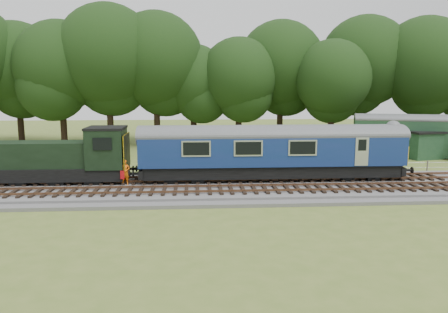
{
  "coord_description": "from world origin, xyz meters",
  "views": [
    {
      "loc": [
        -0.07,
        -28.03,
        6.82
      ],
      "look_at": [
        1.81,
        1.4,
        2.0
      ],
      "focal_mm": 35.0,
      "sensor_mm": 36.0,
      "label": 1
    }
  ],
  "objects": [
    {
      "name": "parked_coach",
      "position": [
        23.01,
        11.79,
        2.24
      ],
      "size": [
        15.76,
        7.18,
        4.0
      ],
      "rotation": [
        0.0,
        0.0,
        -0.3
      ],
      "color": "#193722",
      "rests_on": "ground"
    },
    {
      "name": "ground",
      "position": [
        0.0,
        0.0,
        0.0
      ],
      "size": [
        120.0,
        120.0,
        0.0
      ],
      "primitive_type": "plane",
      "color": "#546B27",
      "rests_on": "ground"
    },
    {
      "name": "track_north",
      "position": [
        0.0,
        1.4,
        0.42
      ],
      "size": [
        67.2,
        2.4,
        0.21
      ],
      "color": "black",
      "rests_on": "ballast"
    },
    {
      "name": "dmu_railcar",
      "position": [
        5.12,
        1.4,
        2.61
      ],
      "size": [
        18.05,
        2.86,
        3.88
      ],
      "color": "black",
      "rests_on": "ground"
    },
    {
      "name": "ballast",
      "position": [
        0.0,
        0.0,
        0.17
      ],
      "size": [
        70.0,
        7.0,
        0.35
      ],
      "primitive_type": "cube",
      "color": "#4C4C4F",
      "rests_on": "ground"
    },
    {
      "name": "worker",
      "position": [
        -4.76,
        0.37,
        1.19
      ],
      "size": [
        0.68,
        0.51,
        1.68
      ],
      "primitive_type": "imported",
      "rotation": [
        0.0,
        0.0,
        0.19
      ],
      "color": "orange",
      "rests_on": "ballast"
    },
    {
      "name": "shunter_loco",
      "position": [
        -8.8,
        1.4,
        1.97
      ],
      "size": [
        8.91,
        2.6,
        3.38
      ],
      "color": "black",
      "rests_on": "ground"
    },
    {
      "name": "fence",
      "position": [
        0.0,
        4.5,
        0.0
      ],
      "size": [
        64.0,
        0.12,
        1.0
      ],
      "primitive_type": null,
      "color": "#6B6054",
      "rests_on": "ground"
    },
    {
      "name": "track_south",
      "position": [
        0.0,
        -1.6,
        0.42
      ],
      "size": [
        67.2,
        2.4,
        0.21
      ],
      "color": "black",
      "rests_on": "ballast"
    },
    {
      "name": "shed",
      "position": [
        21.16,
        11.66,
        1.33
      ],
      "size": [
        3.79,
        3.79,
        2.62
      ],
      "rotation": [
        0.0,
        0.0,
        0.21
      ],
      "color": "#193722",
      "rests_on": "ground"
    },
    {
      "name": "tree_line",
      "position": [
        0.0,
        22.0,
        0.0
      ],
      "size": [
        70.0,
        8.0,
        18.0
      ],
      "primitive_type": null,
      "color": "black",
      "rests_on": "ground"
    }
  ]
}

